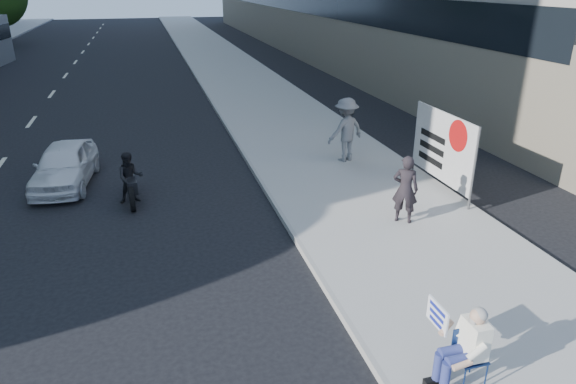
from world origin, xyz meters
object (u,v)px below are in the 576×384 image
object	(u,v)px
jogger	(346,130)
pedestrian_woman	(405,189)
seated_protester	(464,343)
motorcycle	(131,180)
protest_banner	(442,146)
white_sedan_near	(65,165)

from	to	relation	value
jogger	pedestrian_woman	xyz separation A→B (m)	(-0.30, -4.72, -0.19)
pedestrian_woman	jogger	bearing A→B (deg)	-59.24
seated_protester	motorcycle	size ratio (longest dim) A/B	0.64
jogger	motorcycle	xyz separation A→B (m)	(-6.74, -1.34, -0.55)
jogger	pedestrian_woman	bearing A→B (deg)	66.89
protest_banner	pedestrian_woman	bearing A→B (deg)	-139.39
seated_protester	protest_banner	size ratio (longest dim) A/B	0.43
seated_protester	protest_banner	world-z (taller)	protest_banner
protest_banner	jogger	bearing A→B (deg)	118.65
white_sedan_near	pedestrian_woman	bearing A→B (deg)	-26.01
seated_protester	protest_banner	distance (m)	7.86
seated_protester	jogger	size ratio (longest dim) A/B	0.63
protest_banner	motorcycle	world-z (taller)	protest_banner
seated_protester	motorcycle	distance (m)	9.80
seated_protester	white_sedan_near	size ratio (longest dim) A/B	0.36
pedestrian_woman	seated_protester	bearing A→B (deg)	105.87
jogger	white_sedan_near	size ratio (longest dim) A/B	0.57
pedestrian_woman	motorcycle	xyz separation A→B (m)	(-6.44, 3.38, -0.36)
white_sedan_near	motorcycle	xyz separation A→B (m)	(1.89, -1.83, 0.01)
white_sedan_near	motorcycle	bearing A→B (deg)	-38.00
pedestrian_woman	protest_banner	world-z (taller)	protest_banner
jogger	motorcycle	world-z (taller)	jogger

